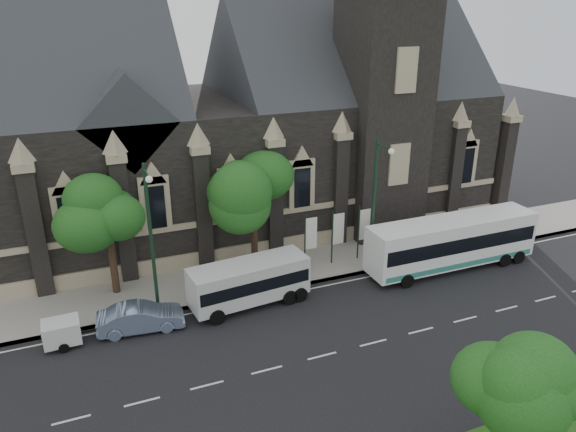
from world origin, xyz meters
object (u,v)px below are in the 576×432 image
tree_walk_left (109,205)px  street_lamp_near (376,200)px  tree_park_east (521,376)px  tour_coach (452,242)px  tree_walk_right (255,185)px  banner_flag_left (309,237)px  street_lamp_mid (151,233)px  shuttle_bus (249,281)px  banner_flag_center (336,232)px  banner_flag_right (362,228)px  sedan (141,318)px  box_trailer (62,332)px

tree_walk_left → street_lamp_near: (15.80, -3.61, -0.62)m
tree_park_east → tour_coach: 17.69m
tree_walk_right → tree_walk_left: (-9.01, -0.01, -0.08)m
street_lamp_near → tree_walk_left: bearing=167.1°
banner_flag_left → tour_coach: banner_flag_left is taller
street_lamp_mid → banner_flag_left: 10.81m
tree_park_east → tree_walk_right: 20.29m
tour_coach → shuttle_bus: 14.02m
banner_flag_center → banner_flag_left: bearing=180.0°
banner_flag_right → shuttle_bus: bearing=-162.9°
tour_coach → sedan: (-20.37, 0.26, -1.15)m
tree_walk_left → tree_park_east: bearing=-59.1°
shuttle_bus → tour_coach: bearing=-8.1°
banner_flag_right → tree_walk_left: bearing=174.0°
banner_flag_left → tree_park_east: bearing=-90.3°
banner_flag_center → sedan: 13.89m
banner_flag_right → shuttle_bus: (-9.08, -2.80, -0.81)m
banner_flag_left → tour_coach: bearing=-20.6°
tree_walk_left → street_lamp_near: bearing=-12.9°
tree_walk_right → banner_flag_center: 6.36m
tree_walk_right → banner_flag_center: tree_walk_right is taller
street_lamp_near → shuttle_bus: bearing=-174.2°
street_lamp_near → box_trailer: 19.68m
tour_coach → sedan: bearing=179.3°
tree_walk_left → tour_coach: tree_walk_left is taller
tree_walk_right → street_lamp_mid: 8.10m
shuttle_bus → tree_walk_right: bearing=60.2°
tour_coach → box_trailer: tour_coach is taller
shuttle_bus → tree_park_east: bearing=-78.0°
banner_flag_right → box_trailer: bearing=-171.2°
tree_park_east → banner_flag_left: (0.11, 18.32, -2.24)m
tree_park_east → tour_coach: tree_park_east is taller
banner_flag_right → box_trailer: banner_flag_right is taller
shuttle_bus → sedan: (-6.36, -0.30, -0.81)m
tree_walk_right → street_lamp_near: (6.79, -3.62, -0.71)m
sedan → tour_coach: bearing=-84.7°
tree_walk_right → street_lamp_mid: (-7.21, -3.62, -0.71)m
banner_flag_left → sedan: 11.97m
banner_flag_center → box_trailer: banner_flag_center is taller
tree_park_east → banner_flag_right: 18.91m
tour_coach → box_trailer: (-24.38, 0.34, -1.10)m
tour_coach → shuttle_bus: size_ratio=1.66×
street_lamp_mid → banner_flag_left: street_lamp_mid is taller
tree_walk_right → tree_walk_left: bearing=-179.9°
tree_walk_left → shuttle_bus: 9.31m
tree_walk_right → street_lamp_near: 7.72m
tree_park_east → banner_flag_right: tree_park_east is taller
banner_flag_right → tour_coach: bearing=-34.3°
box_trailer → banner_flag_left: bearing=9.5°
street_lamp_near → banner_flag_center: bearing=131.9°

